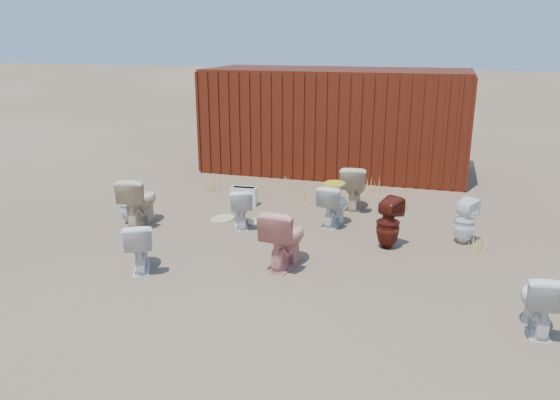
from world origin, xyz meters
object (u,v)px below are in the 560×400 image
(toilet_front_maroon, at_px, (388,223))
(toilet_back_beige_right, at_px, (354,187))
(shipping_container, at_px, (336,121))
(toilet_back_beige_left, at_px, (139,201))
(loose_tank, at_px, (244,196))
(toilet_front_a, at_px, (139,246))
(toilet_front_e, at_px, (539,301))
(toilet_back_yellowlid, at_px, (334,205))
(toilet_back_a, at_px, (129,205))
(toilet_front_c, at_px, (240,207))
(toilet_front_pink, at_px, (285,237))
(toilet_back_e, at_px, (464,221))

(toilet_front_maroon, xyz_separation_m, toilet_back_beige_right, (-0.82, 1.83, 0.02))
(shipping_container, bearing_deg, toilet_back_beige_left, -116.25)
(loose_tank, bearing_deg, toilet_front_a, -98.51)
(toilet_front_e, height_order, toilet_back_beige_left, toilet_back_beige_left)
(toilet_back_yellowlid, bearing_deg, toilet_back_beige_left, 25.72)
(toilet_front_a, relative_size, toilet_front_maroon, 0.88)
(toilet_front_e, bearing_deg, toilet_back_beige_left, -22.22)
(toilet_front_maroon, height_order, toilet_front_e, toilet_front_maroon)
(toilet_front_e, xyz_separation_m, toilet_back_beige_left, (-6.02, 1.93, 0.07))
(toilet_back_yellowlid, bearing_deg, toilet_front_maroon, 150.86)
(toilet_front_a, height_order, toilet_front_e, toilet_front_e)
(toilet_back_beige_right, xyz_separation_m, loose_tank, (-2.05, -0.36, -0.25))
(toilet_back_beige_left, distance_m, toilet_back_beige_right, 3.88)
(toilet_back_beige_left, bearing_deg, shipping_container, -120.64)
(toilet_front_e, relative_size, loose_tank, 1.42)
(toilet_front_a, bearing_deg, toilet_front_maroon, -179.13)
(toilet_back_a, distance_m, toilet_back_beige_left, 0.23)
(toilet_front_e, relative_size, toilet_back_beige_left, 0.84)
(toilet_front_a, xyz_separation_m, toilet_back_yellowlid, (2.19, 2.61, 0.01))
(toilet_front_c, bearing_deg, toilet_back_beige_right, -163.16)
(shipping_container, xyz_separation_m, loose_tank, (-1.10, -3.34, -1.02))
(toilet_front_c, height_order, toilet_front_e, toilet_front_e)
(shipping_container, distance_m, toilet_front_pink, 5.98)
(toilet_front_a, distance_m, toilet_front_maroon, 3.66)
(toilet_back_a, bearing_deg, toilet_back_beige_left, -177.40)
(toilet_back_beige_left, bearing_deg, toilet_back_e, -177.54)
(shipping_container, xyz_separation_m, toilet_front_maroon, (1.77, -4.81, -0.80))
(toilet_back_e, height_order, loose_tank, toilet_back_e)
(toilet_front_a, distance_m, toilet_back_yellowlid, 3.41)
(toilet_front_a, xyz_separation_m, toilet_back_beige_left, (-1.00, 1.70, 0.07))
(toilet_front_a, bearing_deg, shipping_container, -130.60)
(toilet_front_pink, bearing_deg, loose_tank, -52.42)
(toilet_front_c, bearing_deg, toilet_front_pink, 104.67)
(toilet_back_beige_right, height_order, loose_tank, toilet_back_beige_right)
(toilet_back_e, bearing_deg, toilet_front_pink, 64.57)
(toilet_front_pink, relative_size, toilet_back_a, 1.31)
(toilet_back_a, xyz_separation_m, toilet_back_beige_right, (3.58, 1.94, 0.09))
(toilet_front_e, distance_m, toilet_back_beige_left, 6.32)
(shipping_container, distance_m, toilet_back_a, 5.65)
(toilet_back_a, height_order, toilet_back_beige_right, toilet_back_beige_right)
(toilet_front_maroon, xyz_separation_m, toilet_back_yellowlid, (-1.00, 0.81, -0.04))
(toilet_back_a, height_order, toilet_back_yellowlid, toilet_back_yellowlid)
(toilet_front_a, xyz_separation_m, toilet_front_maroon, (3.19, 1.80, 0.05))
(toilet_front_maroon, bearing_deg, toilet_front_c, 21.69)
(toilet_front_c, xyz_separation_m, toilet_front_e, (4.32, -2.30, 0.01))
(toilet_front_pink, xyz_separation_m, toilet_back_beige_left, (-2.88, 1.00, -0.01))
(toilet_back_beige_left, bearing_deg, toilet_back_beige_right, -154.65)
(toilet_front_maroon, height_order, toilet_back_e, toilet_front_maroon)
(toilet_front_a, relative_size, toilet_back_yellowlid, 0.97)
(toilet_front_pink, height_order, toilet_front_maroon, toilet_front_pink)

